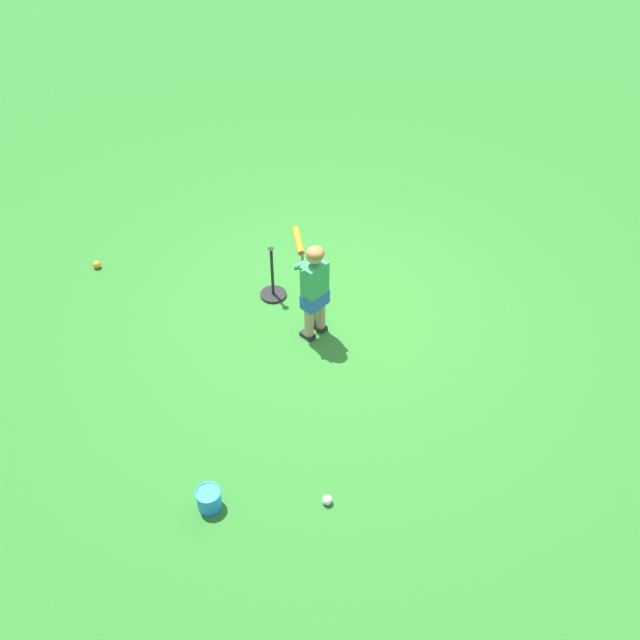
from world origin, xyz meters
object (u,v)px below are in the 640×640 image
object	(u,v)px
play_ball_midfield	(327,500)
toy_bucket	(209,499)
child_batter	(313,282)
play_ball_behind_batter	(97,265)
batting_tee	(273,288)

from	to	relation	value
play_ball_midfield	toy_bucket	distance (m)	0.96
toy_bucket	child_batter	bearing A→B (deg)	-121.35
child_batter	play_ball_midfield	bearing A→B (deg)	83.77
play_ball_midfield	play_ball_behind_batter	xyz separation A→B (m)	(1.99, -3.50, 0.00)
batting_tee	toy_bucket	bearing A→B (deg)	71.89
child_batter	play_ball_midfield	world-z (taller)	child_batter
batting_tee	toy_bucket	xyz separation A→B (m)	(0.84, 2.56, -0.01)
play_ball_midfield	play_ball_behind_batter	world-z (taller)	play_ball_behind_batter
child_batter	toy_bucket	world-z (taller)	child_batter
play_ball_behind_batter	play_ball_midfield	bearing A→B (deg)	119.58
child_batter	play_ball_behind_batter	world-z (taller)	child_batter
play_ball_behind_batter	batting_tee	distance (m)	2.05
child_batter	play_ball_midfield	distance (m)	2.15
play_ball_behind_batter	toy_bucket	size ratio (longest dim) A/B	0.40
toy_bucket	play_ball_midfield	bearing A→B (deg)	172.01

